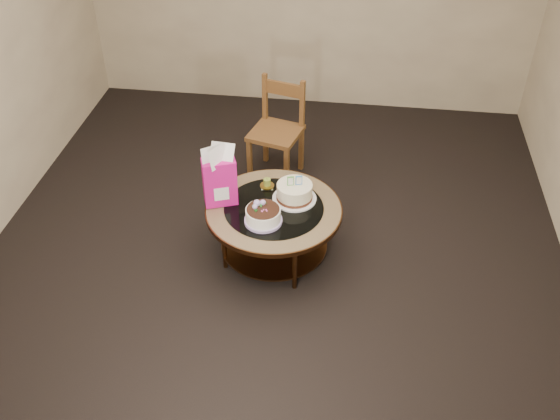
# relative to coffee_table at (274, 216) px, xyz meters

# --- Properties ---
(ground) EXTENTS (5.00, 5.00, 0.00)m
(ground) POSITION_rel_coffee_table_xyz_m (-0.00, 0.00, -0.38)
(ground) COLOR black
(ground) RESTS_ON ground
(room_walls) EXTENTS (4.52, 5.02, 2.61)m
(room_walls) POSITION_rel_coffee_table_xyz_m (-0.00, 0.00, 1.16)
(room_walls) COLOR #C4B595
(room_walls) RESTS_ON ground
(coffee_table) EXTENTS (1.02, 1.02, 0.46)m
(coffee_table) POSITION_rel_coffee_table_xyz_m (0.00, 0.00, 0.00)
(coffee_table) COLOR #553118
(coffee_table) RESTS_ON ground
(decorated_cake) EXTENTS (0.27, 0.27, 0.16)m
(decorated_cake) POSITION_rel_coffee_table_xyz_m (-0.05, -0.17, 0.13)
(decorated_cake) COLOR #B198D8
(decorated_cake) RESTS_ON coffee_table
(cream_cake) EXTENTS (0.33, 0.33, 0.21)m
(cream_cake) POSITION_rel_coffee_table_xyz_m (0.14, 0.12, 0.15)
(cream_cake) COLOR white
(cream_cake) RESTS_ON coffee_table
(gift_bag) EXTENTS (0.27, 0.23, 0.48)m
(gift_bag) POSITION_rel_coffee_table_xyz_m (-0.40, 0.01, 0.32)
(gift_bag) COLOR #D51487
(gift_bag) RESTS_ON coffee_table
(pillar_candle) EXTENTS (0.11, 0.11, 0.08)m
(pillar_candle) POSITION_rel_coffee_table_xyz_m (-0.09, 0.25, 0.11)
(pillar_candle) COLOR #CCC054
(pillar_candle) RESTS_ON coffee_table
(dining_chair) EXTENTS (0.51, 0.51, 0.89)m
(dining_chair) POSITION_rel_coffee_table_xyz_m (-0.13, 1.10, 0.08)
(dining_chair) COLOR brown
(dining_chair) RESTS_ON ground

